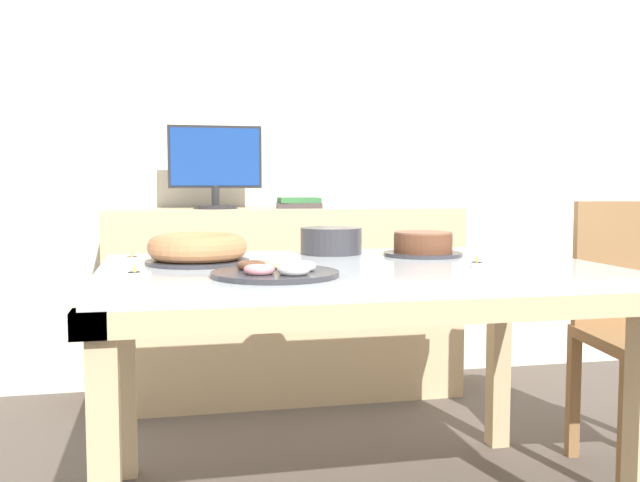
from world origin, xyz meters
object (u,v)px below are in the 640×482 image
at_px(book_stack, 299,203).
at_px(tealight_right_edge, 134,274).
at_px(pastry_platter, 276,272).
at_px(tealight_left_edge, 132,259).
at_px(plate_stack, 331,241).
at_px(cake_golden_bundt, 198,249).
at_px(cake_chocolate_round, 423,245).
at_px(computer_monitor, 215,167).
at_px(tealight_near_front, 477,264).

distance_m(book_stack, tealight_right_edge, 1.60).
bearing_deg(pastry_platter, tealight_right_edge, 172.97).
bearing_deg(tealight_left_edge, book_stack, 55.57).
distance_m(plate_stack, tealight_right_edge, 0.81).
height_order(cake_golden_bundt, tealight_right_edge, cake_golden_bundt).
distance_m(cake_golden_bundt, tealight_right_edge, 0.35).
height_order(cake_golden_bundt, plate_stack, plate_stack).
xyz_separation_m(cake_chocolate_round, cake_golden_bundt, (-0.74, -0.08, 0.01)).
relative_size(computer_monitor, tealight_near_front, 10.60).
distance_m(book_stack, cake_chocolate_round, 1.08).
height_order(tealight_right_edge, tealight_left_edge, same).
distance_m(cake_golden_bundt, tealight_near_front, 0.82).
distance_m(pastry_platter, tealight_near_front, 0.60).
relative_size(computer_monitor, cake_chocolate_round, 1.63).
bearing_deg(cake_chocolate_round, pastry_platter, -142.74).
relative_size(book_stack, cake_chocolate_round, 0.86).
xyz_separation_m(cake_chocolate_round, tealight_left_edge, (-0.94, 0.01, -0.03)).
bearing_deg(computer_monitor, pastry_platter, -88.05).
relative_size(tealight_right_edge, tealight_left_edge, 1.00).
xyz_separation_m(computer_monitor, tealight_right_edge, (-0.30, -1.44, -0.30)).
height_order(cake_chocolate_round, plate_stack, plate_stack).
height_order(pastry_platter, plate_stack, plate_stack).
relative_size(cake_golden_bundt, pastry_platter, 0.93).
bearing_deg(cake_chocolate_round, cake_golden_bundt, -173.81).
xyz_separation_m(pastry_platter, tealight_right_edge, (-0.35, 0.04, -0.00)).
xyz_separation_m(computer_monitor, book_stack, (0.39, 0.00, -0.17)).
xyz_separation_m(tealight_right_edge, tealight_left_edge, (-0.02, 0.39, 0.00)).
distance_m(pastry_platter, tealight_right_edge, 0.36).
height_order(cake_chocolate_round, tealight_left_edge, cake_chocolate_round).
bearing_deg(tealight_right_edge, cake_golden_bundt, 60.38).
distance_m(cake_chocolate_round, tealight_left_edge, 0.94).
distance_m(plate_stack, tealight_near_front, 0.58).
distance_m(pastry_platter, plate_stack, 0.62).
xyz_separation_m(cake_chocolate_round, pastry_platter, (-0.56, -0.43, -0.02)).
xyz_separation_m(book_stack, cake_chocolate_round, (0.22, -1.05, -0.11)).
bearing_deg(cake_chocolate_round, computer_monitor, 120.09).
height_order(cake_chocolate_round, tealight_right_edge, cake_chocolate_round).
height_order(book_stack, pastry_platter, book_stack).
bearing_deg(tealight_right_edge, pastry_platter, -7.03).
height_order(book_stack, plate_stack, book_stack).
bearing_deg(tealight_near_front, book_stack, 100.23).
relative_size(computer_monitor, book_stack, 1.88).
distance_m(pastry_platter, tealight_left_edge, 0.58).
bearing_deg(plate_stack, cake_chocolate_round, -24.76).
bearing_deg(pastry_platter, plate_stack, 63.57).
xyz_separation_m(pastry_platter, plate_stack, (0.28, 0.56, 0.03)).
xyz_separation_m(computer_monitor, plate_stack, (0.33, -0.92, -0.27)).
distance_m(book_stack, cake_golden_bundt, 1.25).
height_order(computer_monitor, cake_chocolate_round, computer_monitor).
bearing_deg(tealight_right_edge, computer_monitor, 78.03).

